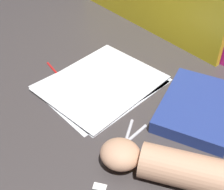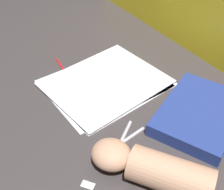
# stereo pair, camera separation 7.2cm
# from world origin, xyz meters

# --- Properties ---
(ground_plane) EXTENTS (6.00, 6.00, 0.00)m
(ground_plane) POSITION_xyz_m (0.00, 0.00, 0.00)
(ground_plane) COLOR #3D3838
(paper_stack) EXTENTS (0.31, 0.37, 0.01)m
(paper_stack) POSITION_xyz_m (-0.08, 0.07, 0.00)
(paper_stack) COLOR white
(paper_stack) RESTS_ON ground_plane
(book_closed) EXTENTS (0.28, 0.32, 0.04)m
(book_closed) POSITION_xyz_m (0.20, 0.18, 0.02)
(book_closed) COLOR navy
(book_closed) RESTS_ON ground_plane
(scissors) EXTENTS (0.10, 0.14, 0.01)m
(scissors) POSITION_xyz_m (0.14, -0.06, 0.00)
(scissors) COLOR silver
(scissors) RESTS_ON ground_plane
(hand_forearm) EXTENTS (0.29, 0.21, 0.08)m
(hand_forearm) POSITION_xyz_m (0.26, -0.06, 0.04)
(hand_forearm) COLOR tan
(hand_forearm) RESTS_ON ground_plane
(paper_scrap_near) EXTENTS (0.03, 0.03, 0.00)m
(paper_scrap_near) POSITION_xyz_m (0.16, -0.10, 0.00)
(paper_scrap_near) COLOR white
(paper_scrap_near) RESTS_ON ground_plane
(paper_scrap_mid) EXTENTS (0.04, 0.03, 0.00)m
(paper_scrap_mid) POSITION_xyz_m (0.19, -0.18, 0.00)
(paper_scrap_mid) COLOR white
(paper_scrap_mid) RESTS_ON ground_plane
(paper_scrap_far) EXTENTS (0.03, 0.04, 0.00)m
(paper_scrap_far) POSITION_xyz_m (0.19, -0.08, 0.00)
(paper_scrap_far) COLOR white
(paper_scrap_far) RESTS_ON ground_plane
(pen) EXTENTS (0.13, 0.03, 0.01)m
(pen) POSITION_xyz_m (-0.24, 0.01, 0.00)
(pen) COLOR red
(pen) RESTS_ON ground_plane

